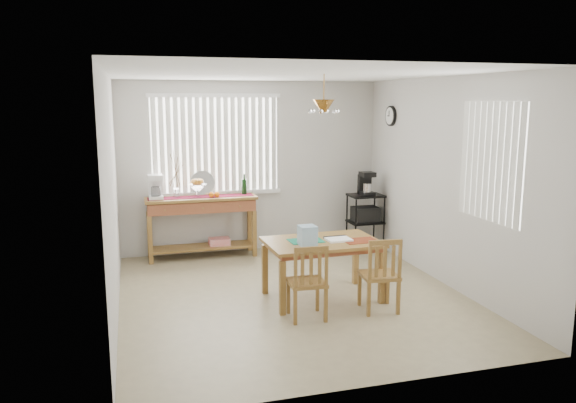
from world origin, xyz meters
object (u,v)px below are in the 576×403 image
object	(u,v)px
chair_left	(308,282)
cart_items	(366,184)
wire_cart	(365,216)
chair_right	(380,275)
dining_table	(322,247)
sideboard	(202,212)

from	to	relation	value
chair_left	cart_items	bearing A→B (deg)	55.18
wire_cart	chair_right	size ratio (longest dim) A/B	1.02
dining_table	chair_right	distance (m)	0.77
dining_table	sideboard	bearing A→B (deg)	117.38
wire_cart	chair_right	world-z (taller)	wire_cart
wire_cart	chair_right	distance (m)	2.66
sideboard	cart_items	xyz separation A→B (m)	(2.51, -0.23, 0.35)
cart_items	chair_right	world-z (taller)	cart_items
wire_cart	dining_table	size ratio (longest dim) A/B	0.65
dining_table	chair_left	distance (m)	0.71
cart_items	sideboard	bearing A→B (deg)	174.83
dining_table	chair_left	world-z (taller)	chair_left
cart_items	chair_left	xyz separation A→B (m)	(-1.75, -2.51, -0.62)
wire_cart	sideboard	bearing A→B (deg)	174.62
wire_cart	dining_table	distance (m)	2.38
wire_cart	chair_left	size ratio (longest dim) A/B	1.04
cart_items	chair_right	bearing A→B (deg)	-109.87
sideboard	chair_right	bearing A→B (deg)	-59.66
sideboard	cart_items	world-z (taller)	cart_items
sideboard	dining_table	bearing A→B (deg)	-62.62
dining_table	chair_left	size ratio (longest dim) A/B	1.60
cart_items	wire_cart	bearing A→B (deg)	-90.00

